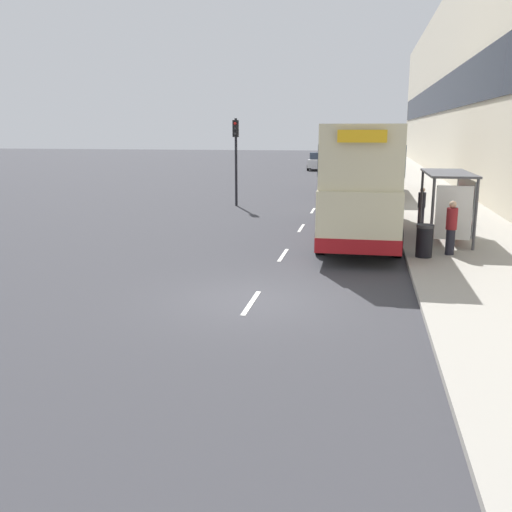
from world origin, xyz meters
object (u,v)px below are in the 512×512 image
(pedestrian_1, at_px, (422,206))
(car_3, at_px, (361,160))
(pedestrian_at_shelter, at_px, (451,227))
(car_2, at_px, (329,155))
(bus_shelter, at_px, (453,193))
(car_1, at_px, (357,167))
(traffic_light_far_kerb, at_px, (236,147))
(car_0, at_px, (318,161))
(double_decker_bus_ahead, at_px, (366,159))
(litter_bin, at_px, (424,241))
(double_decker_bus_near, at_px, (361,179))

(pedestrian_1, bearing_deg, car_3, 94.04)
(pedestrian_at_shelter, bearing_deg, car_2, 97.37)
(bus_shelter, xyz_separation_m, car_2, (-7.97, 56.27, -1.00))
(bus_shelter, distance_m, pedestrian_at_shelter, 2.72)
(car_1, bearing_deg, car_3, 88.68)
(pedestrian_at_shelter, relative_size, traffic_light_far_kerb, 0.37)
(car_2, xyz_separation_m, car_3, (4.36, -12.44, 0.00))
(car_0, bearing_deg, car_1, 119.86)
(car_3, distance_m, traffic_light_far_kerb, 35.18)
(double_decker_bus_ahead, xyz_separation_m, traffic_light_far_kerb, (-7.02, -7.59, 0.93))
(double_decker_bus_ahead, relative_size, car_1, 2.44)
(car_1, bearing_deg, car_0, 119.86)
(car_0, distance_m, litter_bin, 43.56)
(car_0, relative_size, pedestrian_at_shelter, 2.22)
(car_2, relative_size, litter_bin, 4.25)
(car_2, relative_size, car_3, 1.08)
(litter_bin, bearing_deg, car_2, 96.49)
(bus_shelter, relative_size, car_3, 1.01)
(double_decker_bus_ahead, distance_m, traffic_light_far_kerb, 10.38)
(pedestrian_1, xyz_separation_m, traffic_light_far_kerb, (-9.42, 5.97, 2.24))
(pedestrian_at_shelter, distance_m, pedestrian_1, 5.94)
(car_1, height_order, pedestrian_at_shelter, pedestrian_at_shelter)
(traffic_light_far_kerb, bearing_deg, bus_shelter, -42.55)
(double_decker_bus_near, distance_m, car_2, 55.55)
(litter_bin, bearing_deg, double_decker_bus_ahead, 95.52)
(double_decker_bus_near, bearing_deg, bus_shelter, -15.82)
(car_3, bearing_deg, double_decker_bus_ahead, -89.04)
(double_decker_bus_near, relative_size, litter_bin, 10.93)
(bus_shelter, distance_m, car_0, 40.76)
(car_3, relative_size, litter_bin, 3.95)
(pedestrian_1, bearing_deg, bus_shelter, -77.45)
(car_0, bearing_deg, car_2, -90.44)
(double_decker_bus_near, height_order, pedestrian_at_shelter, double_decker_bus_near)
(bus_shelter, distance_m, litter_bin, 3.53)
(litter_bin, bearing_deg, bus_shelter, 68.35)
(double_decker_bus_ahead, bearing_deg, litter_bin, -84.48)
(double_decker_bus_ahead, bearing_deg, car_1, 92.61)
(pedestrian_at_shelter, relative_size, litter_bin, 1.68)
(bus_shelter, height_order, car_1, bus_shelter)
(double_decker_bus_ahead, bearing_deg, bus_shelter, -79.44)
(double_decker_bus_ahead, height_order, pedestrian_1, double_decker_bus_ahead)
(litter_bin, relative_size, traffic_light_far_kerb, 0.22)
(double_decker_bus_near, bearing_deg, car_3, 90.42)
(pedestrian_at_shelter, xyz_separation_m, litter_bin, (-0.86, -0.52, -0.37))
(pedestrian_1, height_order, traffic_light_far_kerb, traffic_light_far_kerb)
(double_decker_bus_ahead, xyz_separation_m, car_3, (-0.45, 26.90, -1.41))
(bus_shelter, distance_m, double_decker_bus_near, 3.45)
(car_0, distance_m, pedestrian_1, 37.30)
(pedestrian_at_shelter, height_order, litter_bin, pedestrian_at_shelter)
(car_0, bearing_deg, pedestrian_1, 101.37)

